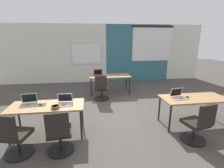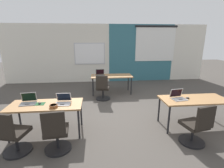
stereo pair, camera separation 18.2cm
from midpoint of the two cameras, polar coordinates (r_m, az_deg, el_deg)
The scene contains 18 objects.
ground_plane at distance 4.74m, azimuth 1.52°, elevation -11.43°, with size 24.00×24.00×0.00m.
back_wall_assembly at distance 8.43m, azimuth -2.78°, elevation 10.46°, with size 10.00×0.27×2.80m.
desk_near_left at distance 4.00m, azimuth -22.64°, elevation -7.56°, with size 1.60×0.70×0.72m.
desk_near_right at distance 4.58m, azimuth 25.17°, elevation -4.97°, with size 1.60×0.70×0.72m.
desk_far_center at distance 6.57m, azimuth -1.59°, elevation 2.42°, with size 1.60×0.70×0.72m.
laptop_near_right_inner at distance 4.37m, azimuth 20.75°, elevation -3.90°, with size 0.37×0.33×0.23m.
mouse_near_right_inner at distance 4.50m, azimuth 23.46°, elevation -4.08°, with size 0.09×0.11×0.03m.
chair_near_right_inner at distance 3.93m, azimuth 26.10°, elevation -12.92°, with size 0.52×0.58×0.92m.
laptop_far_left at distance 6.59m, azimuth -5.48°, elevation 3.37°, with size 0.35×0.33×0.23m.
mouse_far_left at distance 6.53m, azimuth -7.48°, elevation 2.90°, with size 0.08×0.11×0.03m.
chair_far_left at distance 5.90m, azimuth -4.51°, elevation -1.99°, with size 0.52×0.57×0.92m.
laptop_near_left_inner at distance 3.89m, azimuth -17.27°, elevation -5.97°, with size 0.34×0.32×0.23m.
chair_near_left_inner at distance 3.43m, azimuth -19.11°, elevation -16.43°, with size 0.52×0.56×0.92m.
laptop_near_left_end at distance 4.16m, azimuth -27.81°, elevation -5.66°, with size 0.36×0.31×0.23m.
mousepad_near_left_end at distance 4.04m, azimuth -24.50°, elevation -6.58°, with size 0.22×0.19×0.00m.
mouse_near_left_end at distance 4.04m, azimuth -24.53°, elevation -6.33°, with size 0.09×0.11×0.03m.
chair_near_left_end at distance 3.68m, azimuth -31.74°, elevation -15.72°, with size 0.53×0.59×0.92m.
snack_bowl at distance 3.73m, azimuth -20.24°, elevation -7.36°, with size 0.18×0.18×0.06m.
Camera 1 is at (-0.80, -4.15, 2.14)m, focal length 26.63 mm.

